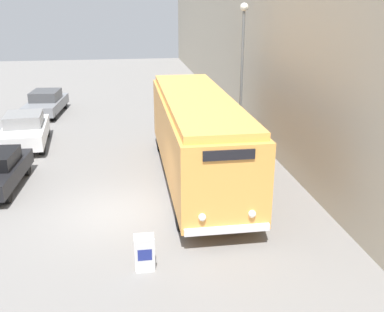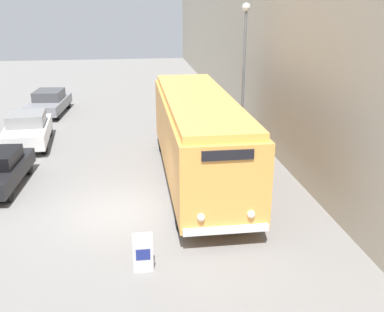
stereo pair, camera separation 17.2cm
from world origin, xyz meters
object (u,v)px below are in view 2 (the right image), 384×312
object	(u,v)px
sign_board	(143,254)
streetlamp	(244,57)
parked_car_far	(49,102)
parked_car_mid	(27,129)
vintage_bus	(198,134)

from	to	relation	value
sign_board	streetlamp	xyz separation A→B (m)	(5.02, 9.81, 3.75)
streetlamp	parked_car_far	world-z (taller)	streetlamp
sign_board	parked_car_mid	distance (m)	12.50
vintage_bus	sign_board	size ratio (longest dim) A/B	10.24
parked_car_mid	parked_car_far	bearing A→B (deg)	85.71
vintage_bus	parked_car_mid	world-z (taller)	vintage_bus
streetlamp	parked_car_far	bearing A→B (deg)	141.88
sign_board	parked_car_far	size ratio (longest dim) A/B	0.23
sign_board	parked_car_far	world-z (taller)	parked_car_far
parked_car_mid	sign_board	bearing A→B (deg)	-69.92
vintage_bus	streetlamp	distance (m)	5.23
vintage_bus	parked_car_mid	xyz separation A→B (m)	(-7.47, 5.41, -1.08)
vintage_bus	parked_car_mid	bearing A→B (deg)	144.11
parked_car_mid	parked_car_far	world-z (taller)	parked_car_mid
sign_board	parked_car_far	distance (m)	18.47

